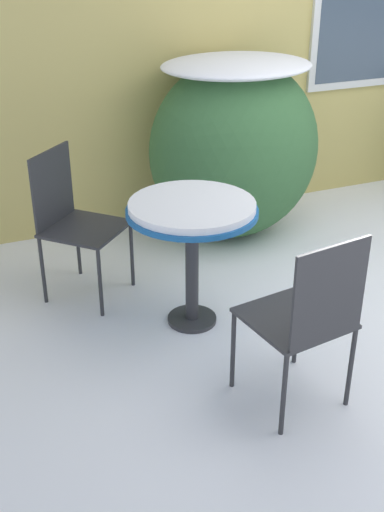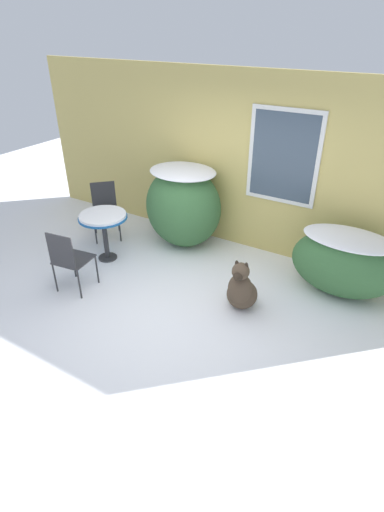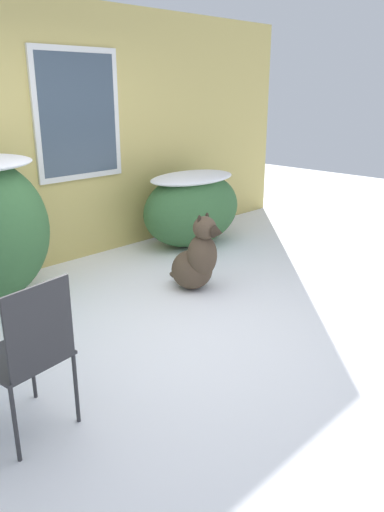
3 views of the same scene
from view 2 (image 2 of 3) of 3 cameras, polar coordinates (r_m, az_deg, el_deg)
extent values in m
plane|color=white|center=(5.24, -3.42, -8.06)|extent=(16.00, 16.00, 0.00)
cube|color=tan|center=(6.32, 7.69, 12.78)|extent=(8.00, 0.06, 2.73)
cube|color=silver|center=(6.02, 12.93, 13.61)|extent=(1.05, 0.04, 1.36)
cube|color=#3D4C5B|center=(6.00, 12.88, 13.58)|extent=(0.93, 0.01, 1.24)
ellipsoid|color=#386638|center=(6.50, -1.27, 6.96)|extent=(1.27, 1.05, 1.32)
ellipsoid|color=white|center=(6.28, -1.33, 11.99)|extent=(1.08, 0.89, 0.12)
ellipsoid|color=#386638|center=(5.73, 20.83, -1.11)|extent=(1.40, 0.84, 0.90)
ellipsoid|color=white|center=(5.55, 21.56, 2.31)|extent=(1.19, 0.71, 0.12)
cylinder|color=#2D2D30|center=(6.50, -11.93, -0.19)|extent=(0.29, 0.29, 0.03)
cylinder|color=#2D2D30|center=(6.33, -12.26, 2.52)|extent=(0.08, 0.08, 0.67)
cylinder|color=#195699|center=(6.18, -12.62, 5.40)|extent=(0.74, 0.74, 0.03)
cylinder|color=white|center=(6.16, -12.66, 5.68)|extent=(0.71, 0.71, 0.04)
cube|color=#2D2D30|center=(6.95, -12.24, 6.03)|extent=(0.62, 0.62, 0.02)
cube|color=#2D2D30|center=(7.05, -12.53, 8.51)|extent=(0.30, 0.29, 0.46)
cylinder|color=#2D2D30|center=(6.87, -13.63, 3.38)|extent=(0.02, 0.02, 0.45)
cylinder|color=#2D2D30|center=(6.87, -10.26, 3.77)|extent=(0.02, 0.02, 0.45)
cylinder|color=#2D2D30|center=(7.23, -13.71, 4.81)|extent=(0.02, 0.02, 0.45)
cylinder|color=#2D2D30|center=(7.23, -10.50, 5.18)|extent=(0.02, 0.02, 0.45)
cube|color=#2D2D30|center=(5.68, -16.53, -0.44)|extent=(0.50, 0.50, 0.02)
cube|color=#2D2D30|center=(5.43, -18.25, 0.67)|extent=(0.40, 0.07, 0.46)
cylinder|color=#2D2D30|center=(5.82, -13.42, -1.88)|extent=(0.02, 0.02, 0.45)
cylinder|color=#2D2D30|center=(6.05, -16.56, -1.04)|extent=(0.02, 0.02, 0.45)
cylinder|color=#2D2D30|center=(5.56, -15.79, -3.93)|extent=(0.02, 0.02, 0.45)
cylinder|color=#2D2D30|center=(5.80, -18.98, -2.96)|extent=(0.02, 0.02, 0.45)
ellipsoid|color=#4C3D2D|center=(5.27, 7.15, -5.43)|extent=(0.45, 0.45, 0.38)
ellipsoid|color=#4C3D2D|center=(5.08, 6.86, -4.66)|extent=(0.34, 0.31, 0.42)
sphere|color=#4C3D2D|center=(4.90, 6.97, -2.19)|extent=(0.22, 0.22, 0.22)
cone|color=#2D241B|center=(4.79, 6.40, -3.27)|extent=(0.13, 0.11, 0.12)
ellipsoid|color=#2D241B|center=(4.89, 6.41, -1.13)|extent=(0.05, 0.04, 0.10)
ellipsoid|color=#2D241B|center=(4.86, 7.77, -1.43)|extent=(0.05, 0.04, 0.10)
ellipsoid|color=#4C3D2D|center=(5.48, 7.66, -5.27)|extent=(0.10, 0.19, 0.07)
camera|label=1|loc=(5.46, -47.47, 8.45)|focal=45.00mm
camera|label=3|loc=(5.12, -47.48, 4.62)|focal=35.00mm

